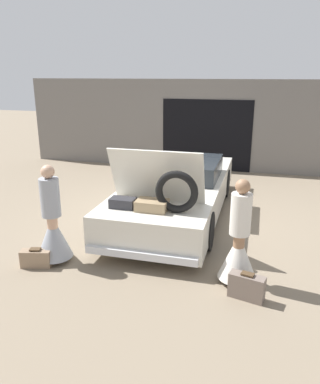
{
  "coord_description": "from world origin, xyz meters",
  "views": [
    {
      "loc": [
        1.66,
        -7.5,
        2.97
      ],
      "look_at": [
        0.0,
        -1.38,
        0.95
      ],
      "focal_mm": 35.0,
      "sensor_mm": 36.0,
      "label": 1
    }
  ],
  "objects_px": {
    "person_left": "(53,228)",
    "person_right": "(239,247)",
    "suitcase_beside_left_person": "(36,258)",
    "car": "(177,190)",
    "suitcase_beside_right_person": "(247,287)"
  },
  "relations": [
    {
      "from": "person_left",
      "to": "suitcase_beside_left_person",
      "type": "height_order",
      "value": "person_left"
    },
    {
      "from": "person_left",
      "to": "person_right",
      "type": "height_order",
      "value": "person_left"
    },
    {
      "from": "person_left",
      "to": "suitcase_beside_left_person",
      "type": "xyz_separation_m",
      "value": [
        -0.19,
        -0.26,
        -0.44
      ]
    },
    {
      "from": "car",
      "to": "person_right",
      "type": "xyz_separation_m",
      "value": [
        1.47,
        -2.46,
        0.0
      ]
    },
    {
      "from": "person_left",
      "to": "suitcase_beside_left_person",
      "type": "bearing_deg",
      "value": -36.18
    },
    {
      "from": "suitcase_beside_left_person",
      "to": "suitcase_beside_right_person",
      "type": "bearing_deg",
      "value": -0.61
    },
    {
      "from": "suitcase_beside_left_person",
      "to": "car",
      "type": "bearing_deg",
      "value": 59.62
    },
    {
      "from": "person_right",
      "to": "suitcase_beside_right_person",
      "type": "height_order",
      "value": "person_right"
    },
    {
      "from": "suitcase_beside_left_person",
      "to": "suitcase_beside_right_person",
      "type": "relative_size",
      "value": 0.99
    },
    {
      "from": "car",
      "to": "suitcase_beside_left_person",
      "type": "relative_size",
      "value": 10.13
    },
    {
      "from": "person_right",
      "to": "suitcase_beside_left_person",
      "type": "relative_size",
      "value": 3.13
    },
    {
      "from": "car",
      "to": "person_left",
      "type": "bearing_deg",
      "value": -119.81
    },
    {
      "from": "person_right",
      "to": "suitcase_beside_left_person",
      "type": "bearing_deg",
      "value": 86.68
    },
    {
      "from": "car",
      "to": "person_right",
      "type": "relative_size",
      "value": 3.23
    },
    {
      "from": "person_right",
      "to": "car",
      "type": "bearing_deg",
      "value": 20.72
    }
  ]
}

